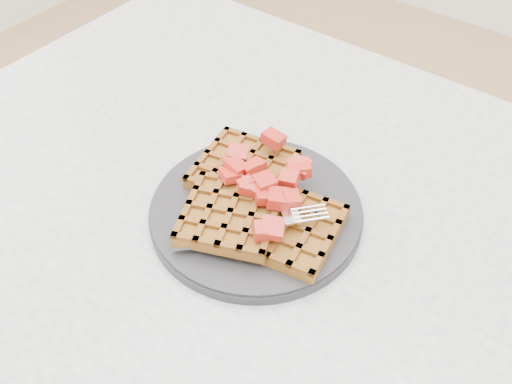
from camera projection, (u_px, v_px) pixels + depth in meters
table at (319, 314)px, 0.71m from camera, size 1.20×0.80×0.75m
plate at (256, 211)px, 0.66m from camera, size 0.25×0.25×0.02m
waffles at (254, 202)px, 0.65m from camera, size 0.22×0.20×0.03m
strawberry_pile at (256, 183)px, 0.63m from camera, size 0.15×0.15×0.02m
fork at (262, 233)px, 0.62m from camera, size 0.14×0.15×0.02m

